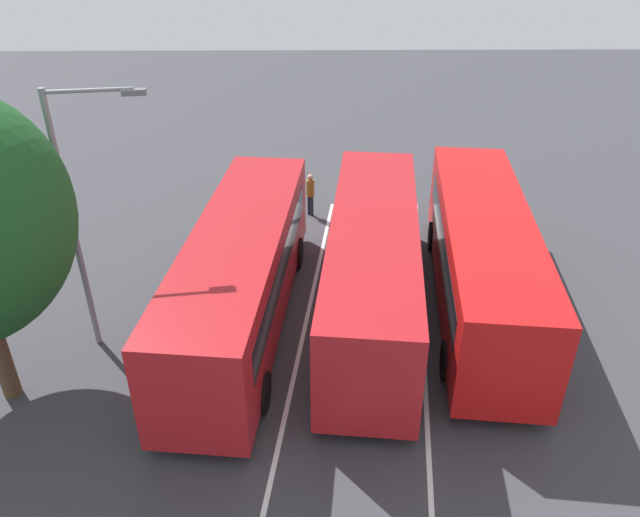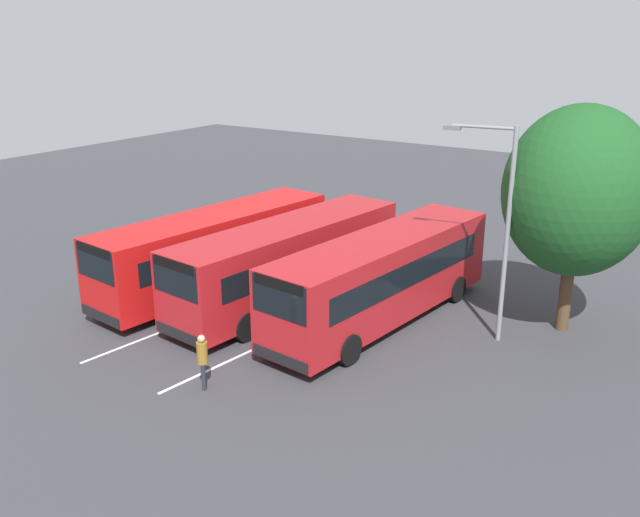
% 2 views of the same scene
% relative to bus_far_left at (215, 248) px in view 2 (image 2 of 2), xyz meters
% --- Properties ---
extents(ground_plane, '(75.24, 75.24, 0.00)m').
position_rel_bus_far_left_xyz_m(ground_plane, '(-0.64, 3.50, -1.75)').
color(ground_plane, '#38383D').
extents(bus_far_left, '(10.94, 3.67, 3.16)m').
position_rel_bus_far_left_xyz_m(bus_far_left, '(0.00, 0.00, 0.00)').
color(bus_far_left, red).
rests_on(bus_far_left, ground).
extents(bus_center_left, '(10.93, 3.61, 3.16)m').
position_rel_bus_far_left_xyz_m(bus_center_left, '(-0.42, 3.31, 0.00)').
color(bus_center_left, '#AD191E').
rests_on(bus_center_left, ground).
extents(bus_center_right, '(10.93, 3.57, 3.16)m').
position_rel_bus_far_left_xyz_m(bus_center_right, '(-0.86, 7.09, 0.00)').
color(bus_center_right, '#AD191E').
rests_on(bus_center_right, ground).
extents(pedestrian, '(0.45, 0.45, 1.73)m').
position_rel_bus_far_left_xyz_m(pedestrian, '(6.31, 5.13, -0.73)').
color(pedestrian, '#232833').
rests_on(pedestrian, ground).
extents(street_lamp, '(0.50, 2.38, 7.23)m').
position_rel_bus_far_left_xyz_m(street_lamp, '(-1.69, 10.95, 2.43)').
color(street_lamp, gray).
rests_on(street_lamp, ground).
extents(depot_tree, '(5.43, 4.89, 7.83)m').
position_rel_bus_far_left_xyz_m(depot_tree, '(-3.82, 12.74, 3.22)').
color(depot_tree, '#4C3823').
rests_on(depot_tree, ground).
extents(lane_stripe_outer_left, '(15.90, 2.13, 0.01)m').
position_rel_bus_far_left_xyz_m(lane_stripe_outer_left, '(-0.64, 1.76, -1.74)').
color(lane_stripe_outer_left, silver).
rests_on(lane_stripe_outer_left, ground).
extents(lane_stripe_inner_left, '(15.90, 2.13, 0.01)m').
position_rel_bus_far_left_xyz_m(lane_stripe_inner_left, '(-0.64, 5.24, -1.74)').
color(lane_stripe_inner_left, silver).
rests_on(lane_stripe_inner_left, ground).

